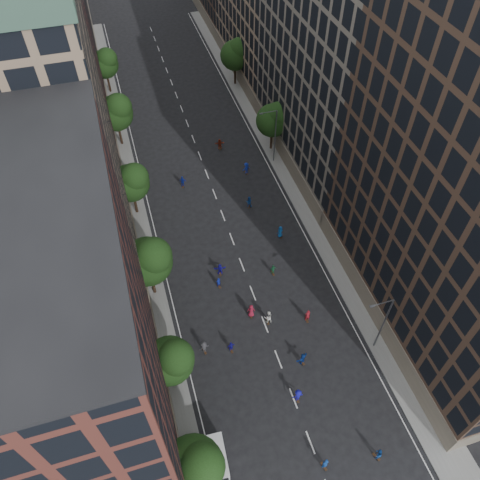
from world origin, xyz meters
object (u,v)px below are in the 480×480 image
(streetlamp_far, at_px, (274,134))
(skater_1, at_px, (325,464))
(streetlamp_near, at_px, (382,322))
(skater_2, at_px, (378,454))
(cargo_van, at_px, (215,465))

(streetlamp_far, distance_m, skater_1, 44.23)
(streetlamp_near, distance_m, skater_1, 14.69)
(streetlamp_far, bearing_deg, streetlamp_near, -90.00)
(skater_1, distance_m, skater_2, 5.08)
(cargo_van, bearing_deg, streetlamp_far, 67.74)
(streetlamp_near, height_order, skater_2, streetlamp_near)
(skater_1, bearing_deg, skater_2, 160.49)
(streetlamp_far, bearing_deg, skater_2, -96.51)
(skater_1, bearing_deg, streetlamp_near, -147.54)
(cargo_van, height_order, skater_1, cargo_van)
(cargo_van, height_order, skater_2, cargo_van)
(skater_1, xyz_separation_m, skater_2, (5.04, -0.65, -0.08))
(streetlamp_far, height_order, skater_1, streetlamp_far)
(streetlamp_near, bearing_deg, cargo_van, -159.78)
(streetlamp_far, height_order, skater_2, streetlamp_far)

